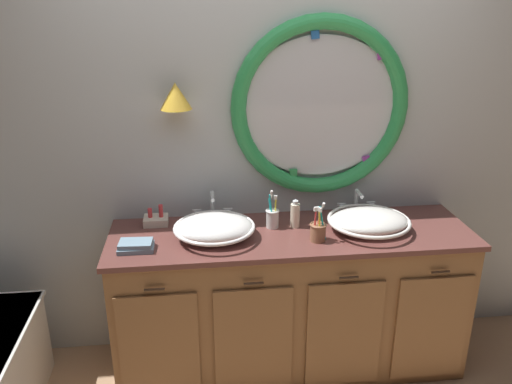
{
  "coord_description": "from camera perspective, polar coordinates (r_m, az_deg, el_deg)",
  "views": [
    {
      "loc": [
        -0.39,
        -2.28,
        2.09
      ],
      "look_at": [
        -0.09,
        0.25,
        1.12
      ],
      "focal_mm": 36.31,
      "sensor_mm": 36.0,
      "label": 1
    }
  ],
  "objects": [
    {
      "name": "back_wall_assembly",
      "position": [
        3.0,
        1.45,
        5.98
      ],
      "size": [
        6.4,
        0.26,
        2.6
      ],
      "color": "silver",
      "rests_on": "ground_plane"
    },
    {
      "name": "vanity_counter",
      "position": [
        3.08,
        3.75,
        -11.69
      ],
      "size": [
        2.0,
        0.61,
        0.87
      ],
      "color": "olive",
      "rests_on": "ground_plane"
    },
    {
      "name": "sink_basin_left",
      "position": [
        2.78,
        -4.62,
        -3.92
      ],
      "size": [
        0.44,
        0.44,
        0.12
      ],
      "color": "white",
      "rests_on": "vanity_counter"
    },
    {
      "name": "sink_basin_right",
      "position": [
        2.93,
        12.32,
        -3.13
      ],
      "size": [
        0.46,
        0.46,
        0.11
      ],
      "color": "white",
      "rests_on": "vanity_counter"
    },
    {
      "name": "faucet_set_left",
      "position": [
        2.98,
        -4.81,
        -1.93
      ],
      "size": [
        0.23,
        0.14,
        0.18
      ],
      "color": "silver",
      "rests_on": "vanity_counter"
    },
    {
      "name": "faucet_set_right",
      "position": [
        3.13,
        11.0,
        -1.35
      ],
      "size": [
        0.23,
        0.12,
        0.16
      ],
      "color": "silver",
      "rests_on": "vanity_counter"
    },
    {
      "name": "toothbrush_holder_left",
      "position": [
        2.9,
        1.82,
        -2.79
      ],
      "size": [
        0.08,
        0.08,
        0.22
      ],
      "color": "white",
      "rests_on": "vanity_counter"
    },
    {
      "name": "toothbrush_holder_right",
      "position": [
        2.76,
        6.85,
        -4.28
      ],
      "size": [
        0.09,
        0.09,
        0.22
      ],
      "color": "#996647",
      "rests_on": "vanity_counter"
    },
    {
      "name": "soap_dispenser",
      "position": [
        2.9,
        4.33,
        -2.5
      ],
      "size": [
        0.05,
        0.06,
        0.17
      ],
      "color": "#EFE5C6",
      "rests_on": "vanity_counter"
    },
    {
      "name": "folded_hand_towel",
      "position": [
        2.73,
        -13.1,
        -5.81
      ],
      "size": [
        0.18,
        0.12,
        0.05
      ],
      "color": "#7593A8",
      "rests_on": "vanity_counter"
    },
    {
      "name": "toiletry_basket",
      "position": [
        3.0,
        -10.95,
        -3.01
      ],
      "size": [
        0.14,
        0.12,
        0.12
      ],
      "color": "beige",
      "rests_on": "vanity_counter"
    }
  ]
}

